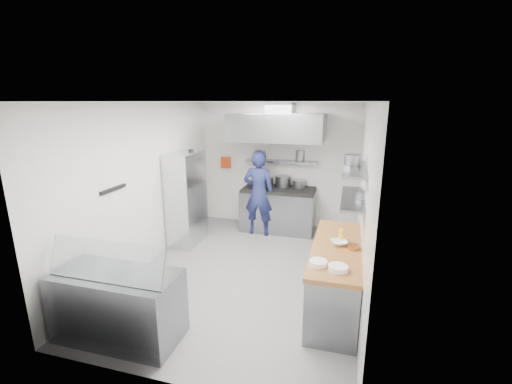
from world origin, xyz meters
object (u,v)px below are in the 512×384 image
(wire_rack, at_px, (187,199))
(display_case, at_px, (118,305))
(gas_range, at_px, (278,210))
(chef, at_px, (259,193))

(wire_rack, bearing_deg, display_case, -79.68)
(gas_range, relative_size, display_case, 1.07)
(gas_range, relative_size, wire_rack, 0.86)
(gas_range, xyz_separation_m, wire_rack, (-1.63, -1.19, 0.48))
(gas_range, height_order, display_case, gas_range)
(gas_range, bearing_deg, chef, -133.96)
(chef, bearing_deg, wire_rack, 33.46)
(wire_rack, bearing_deg, chef, 32.82)
(gas_range, xyz_separation_m, display_case, (-1.10, -4.10, -0.03))
(gas_range, distance_m, display_case, 4.25)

